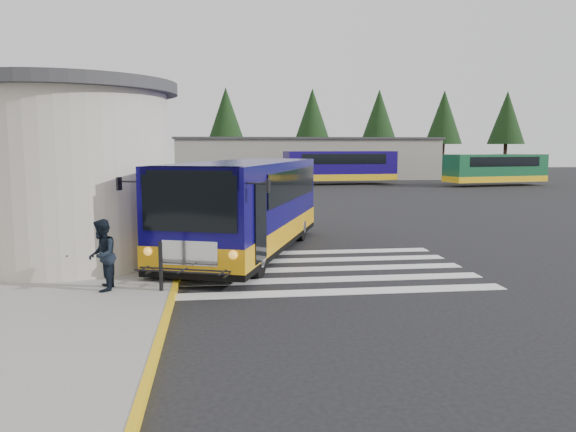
{
  "coord_description": "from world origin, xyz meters",
  "views": [
    {
      "loc": [
        -3.05,
        -15.29,
        3.25
      ],
      "look_at": [
        -1.2,
        -0.5,
        1.41
      ],
      "focal_mm": 35.0,
      "sensor_mm": 36.0,
      "label": 1
    }
  ],
  "objects": [
    {
      "name": "pedestrian_b",
      "position": [
        -5.56,
        -2.99,
        0.93
      ],
      "size": [
        0.62,
        0.78,
        1.56
      ],
      "primitive_type": "imported",
      "rotation": [
        0.0,
        0.0,
        -1.53
      ],
      "color": "black",
      "rests_on": "sidewalk"
    },
    {
      "name": "tree_line",
      "position": [
        6.29,
        50.0,
        6.77
      ],
      "size": [
        58.4,
        4.4,
        10.0
      ],
      "color": "black",
      "rests_on": "ground"
    },
    {
      "name": "ground",
      "position": [
        0.0,
        0.0,
        0.0
      ],
      "size": [
        140.0,
        140.0,
        0.0
      ],
      "primitive_type": "plane",
      "color": "black",
      "rests_on": "ground"
    },
    {
      "name": "crosswalk",
      "position": [
        -0.5,
        -0.8,
        0.01
      ],
      "size": [
        8.0,
        5.35,
        0.01
      ],
      "color": "silver",
      "rests_on": "ground"
    },
    {
      "name": "station_building",
      "position": [
        -10.84,
        6.91,
        2.57
      ],
      "size": [
        12.7,
        18.7,
        4.8
      ],
      "color": "#BEB8A1",
      "rests_on": "ground"
    },
    {
      "name": "transit_bus",
      "position": [
        -2.19,
        1.68,
        1.34
      ],
      "size": [
        5.95,
        10.2,
        2.81
      ],
      "rotation": [
        0.0,
        0.0,
        -0.34
      ],
      "color": "#0D0759",
      "rests_on": "ground"
    },
    {
      "name": "depot_building",
      "position": [
        6.0,
        42.0,
        2.11
      ],
      "size": [
        26.4,
        8.4,
        4.2
      ],
      "color": "gray",
      "rests_on": "ground"
    },
    {
      "name": "bollard",
      "position": [
        -4.3,
        -3.15,
        0.69
      ],
      "size": [
        0.09,
        0.09,
        1.08
      ],
      "primitive_type": "cylinder",
      "color": "black",
      "rests_on": "sidewalk"
    },
    {
      "name": "curb_strip",
      "position": [
        -4.05,
        4.0,
        0.08
      ],
      "size": [
        0.12,
        34.0,
        0.16
      ],
      "primitive_type": "cube",
      "color": "yellow",
      "rests_on": "ground"
    },
    {
      "name": "sidewalk",
      "position": [
        -9.0,
        4.0,
        0.07
      ],
      "size": [
        10.0,
        34.0,
        0.15
      ],
      "primitive_type": "cube",
      "color": "gray",
      "rests_on": "ground"
    },
    {
      "name": "far_bus_b",
      "position": [
        20.16,
        29.45,
        1.48
      ],
      "size": [
        9.12,
        4.11,
        2.27
      ],
      "rotation": [
        0.0,
        0.0,
        1.76
      ],
      "color": "#15522E",
      "rests_on": "ground"
    },
    {
      "name": "far_bus_a",
      "position": [
        7.55,
        32.82,
        1.62
      ],
      "size": [
        9.84,
        3.52,
        2.49
      ],
      "rotation": [
        0.0,
        0.0,
        1.66
      ],
      "color": "#130758",
      "rests_on": "ground"
    },
    {
      "name": "pedestrian_a",
      "position": [
        -6.69,
        -1.78,
        1.06
      ],
      "size": [
        0.72,
        0.8,
        1.82
      ],
      "primitive_type": "imported",
      "rotation": [
        0.0,
        0.0,
        2.13
      ],
      "color": "black",
      "rests_on": "sidewalk"
    }
  ]
}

